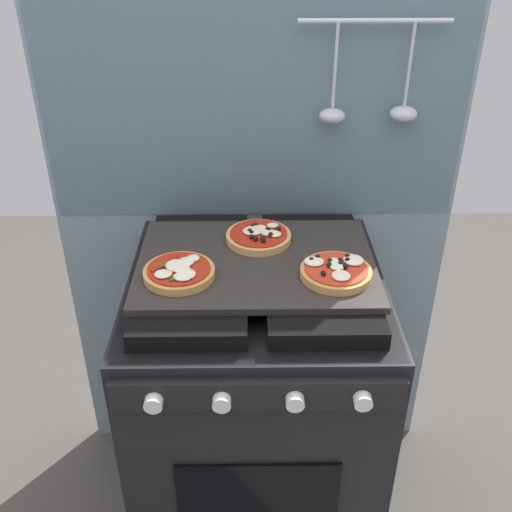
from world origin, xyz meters
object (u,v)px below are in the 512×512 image
Objects in this scene: pizza_right at (336,271)px; stove at (256,408)px; baking_tray at (256,263)px; pizza_left at (179,272)px; pizza_center at (259,236)px.

stove is at bearing 158.46° from pizza_right.
pizza_left is at bearing -157.67° from baking_tray.
baking_tray is at bearing -95.36° from pizza_center.
baking_tray is at bearing 157.99° from pizza_right.
stove is 0.46m from baking_tray.
pizza_center reaches higher than stove.
pizza_center is (0.18, 0.16, -0.00)m from pizza_left.
pizza_center is at bearing 136.12° from pizza_right.
pizza_left is 1.00× the size of pizza_center.
stove is at bearing -90.00° from baking_tray.
stove is 0.51m from pizza_right.
pizza_left is (-0.17, -0.07, 0.48)m from stove.
pizza_right reaches higher than stove.
stove is 5.77× the size of pizza_left.
baking_tray is at bearing 90.00° from stove.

